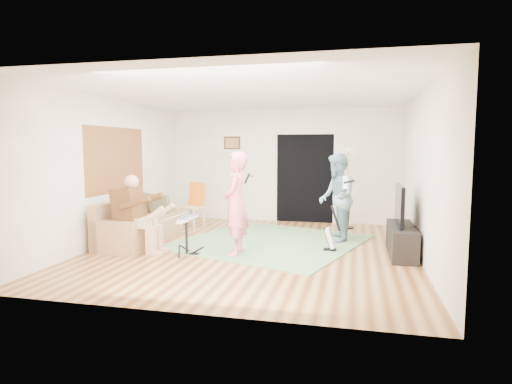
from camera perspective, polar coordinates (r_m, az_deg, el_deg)
floor at (r=7.60m, az=-0.37°, el=-7.66°), size 6.00×6.00×0.00m
walls at (r=7.40m, az=-0.38°, el=2.55°), size 5.50×6.00×2.70m
ceiling at (r=7.44m, az=-0.39°, el=12.98°), size 6.00×6.00×0.00m
window_blinds at (r=8.63m, az=-18.11°, el=4.08°), size 0.00×2.05×2.05m
doorway at (r=10.27m, az=6.51°, el=1.80°), size 2.10×0.00×2.10m
picture_frame at (r=10.60m, az=-3.21°, el=6.56°), size 0.42×0.03×0.32m
area_rug at (r=8.17m, az=1.77°, el=-6.64°), size 3.95×4.00×0.02m
sofa at (r=8.40m, az=-15.73°, el=-4.70°), size 0.82×2.00×0.81m
drummer at (r=7.60m, az=-15.40°, el=-3.89°), size 0.86×0.48×1.33m
drum_kit at (r=7.27m, az=-9.24°, el=-6.06°), size 0.36×0.64×0.65m
singer at (r=7.11m, az=-2.75°, el=-1.56°), size 0.47×0.66×1.72m
microphone at (r=7.01m, az=-1.19°, el=1.83°), size 0.06×0.06×0.24m
guitarist at (r=8.25m, az=10.72°, el=-0.74°), size 0.79×0.93×1.68m
guitar_held at (r=8.22m, az=12.16°, el=1.33°), size 0.30×0.61×0.26m
guitar_spare at (r=7.56m, az=9.90°, el=-6.05°), size 0.29×0.26×0.80m
torchiere_lamp at (r=9.62m, az=12.11°, el=2.46°), size 0.32×0.32×1.78m
dining_chair at (r=9.67m, az=-8.37°, el=-2.60°), size 0.54×0.56×1.01m
tv_cabinet at (r=7.56m, az=18.83°, el=-6.12°), size 0.40×1.40×0.50m
television at (r=7.46m, az=18.60°, el=-1.60°), size 0.06×1.00×0.65m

